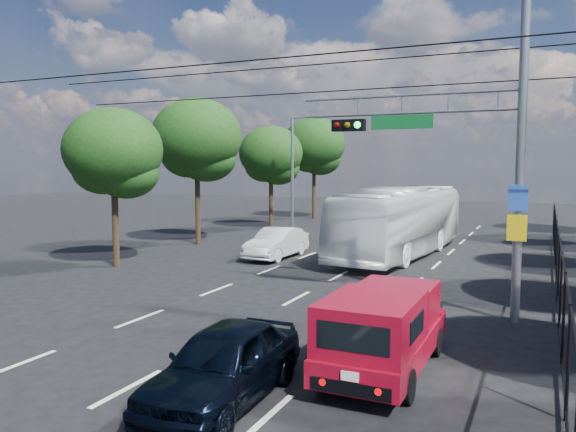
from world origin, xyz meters
The scene contains 14 objects.
ground centered at (0.00, 0.00, 0.00)m, with size 120.00×120.00×0.00m, color black.
lane_markings centered at (0.00, 14.00, 0.01)m, with size 6.12×38.00×0.01m.
signal_mast centered at (5.28, 7.99, 5.24)m, with size 6.43×0.39×9.50m.
streetlight_left centered at (-6.33, 22.00, 3.94)m, with size 2.09×0.22×7.08m.
utility_wires centered at (0.00, 8.83, 7.23)m, with size 22.00×5.04×0.74m.
fence_right centered at (7.60, 12.17, 1.03)m, with size 0.06×34.03×2.00m.
tree_left_b centered at (-9.18, 10.02, 4.58)m, with size 4.08×4.08×6.63m.
tree_left_c centered at (-9.78, 17.02, 5.40)m, with size 4.80×4.80×7.80m.
tree_left_d centered at (-9.38, 25.02, 4.72)m, with size 4.20×4.20×6.83m.
tree_left_e centered at (-9.58, 33.02, 5.53)m, with size 4.92×4.92×7.99m.
red_pickup centered at (4.24, 2.90, 0.94)m, with size 1.78×4.77×1.76m.
navy_hatchback centered at (1.99, 0.28, 0.70)m, with size 1.65×4.11×1.40m, color black.
white_bus centered at (0.97, 17.85, 1.63)m, with size 2.73×11.67×3.25m, color silver.
white_van centered at (-4.04, 14.83, 0.68)m, with size 1.45×4.15×1.37m, color silver.
Camera 1 is at (7.17, -8.16, 4.28)m, focal length 35.00 mm.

